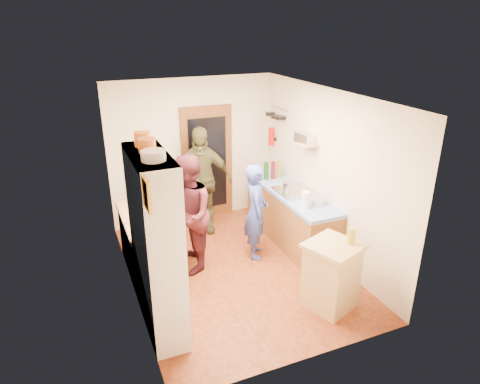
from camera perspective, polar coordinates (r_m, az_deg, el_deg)
floor at (r=6.56m, az=-0.61°, el=-10.32°), size 3.00×4.00×0.02m
ceiling at (r=5.61m, az=-0.73°, el=12.89°), size 3.00×4.00×0.02m
wall_back at (r=7.76m, az=-6.29°, el=5.45°), size 3.00×0.02×2.60m
wall_front at (r=4.35m, az=9.47°, el=-8.75°), size 3.00×0.02×2.60m
wall_left at (r=5.62m, az=-15.10°, el=-1.86°), size 0.02×4.00×2.60m
wall_right at (r=6.64m, az=11.51°, el=2.22°), size 0.02×4.00×2.60m
door_frame at (r=7.87m, az=-4.38°, el=3.85°), size 0.95×0.06×2.10m
door_glass at (r=7.84m, az=-4.30°, el=3.77°), size 0.70×0.02×1.70m
hutch_body at (r=5.02m, az=-11.10°, el=-7.05°), size 0.40×1.20×2.20m
hutch_top_shelf at (r=4.60m, az=-12.09°, el=4.80°), size 0.40×1.14×0.04m
plate_stack at (r=4.34m, az=-11.49°, el=4.79°), size 0.25×0.25×0.10m
orange_pot_a at (r=4.62m, az=-12.31°, el=6.10°), size 0.19×0.19×0.15m
orange_pot_b at (r=4.85m, az=-12.89°, el=6.88°), size 0.18×0.18×0.16m
left_counter_base at (r=6.44m, az=-12.20°, el=-7.06°), size 0.60×1.40×0.85m
left_counter_top at (r=6.23m, az=-12.53°, el=-3.44°), size 0.64×1.44×0.05m
toaster at (r=5.81m, az=-11.31°, el=-4.12°), size 0.26×0.20×0.17m
kettle at (r=6.03m, az=-12.78°, el=-3.16°), size 0.19×0.19×0.18m
orange_bowl at (r=6.41m, az=-12.25°, el=-1.99°), size 0.25×0.25×0.09m
chopping_board at (r=6.76m, az=-13.35°, el=-1.11°), size 0.35×0.30×0.02m
right_counter_base at (r=7.21m, az=6.74°, el=-3.41°), size 0.60×2.20×0.84m
right_counter_top at (r=7.03m, az=6.90°, el=-0.10°), size 0.62×2.22×0.06m
hob at (r=6.95m, az=7.22°, el=0.07°), size 0.55×0.58×0.04m
pot_on_hob at (r=6.97m, az=6.53°, el=0.89°), size 0.19×0.19×0.12m
bottle_a at (r=7.43m, az=3.51°, el=2.83°), size 0.09×0.09×0.32m
bottle_b at (r=7.48m, az=4.44°, el=2.90°), size 0.08×0.08×0.31m
bottle_c at (r=7.56m, az=5.24°, el=3.04°), size 0.08×0.08×0.30m
paper_towel at (r=6.37m, az=8.72°, el=-1.08°), size 0.14×0.14×0.26m
mixing_bowl at (r=6.58m, az=10.24°, el=-1.19°), size 0.29×0.29×0.09m
island_base at (r=5.71m, az=12.04°, el=-11.06°), size 0.71×0.71×0.86m
island_top at (r=5.48m, az=12.42°, el=-7.07°), size 0.80×0.80×0.05m
cutting_board at (r=5.46m, az=11.69°, el=-6.99°), size 0.43×0.39×0.02m
oil_jar at (r=5.50m, az=14.63°, el=-5.64°), size 0.14×0.14×0.21m
pan_rail at (r=7.68m, az=5.24°, el=11.08°), size 0.02×0.65×0.02m
pan_hang_a at (r=7.52m, az=5.42°, el=9.84°), size 0.18×0.18×0.05m
pan_hang_b at (r=7.70m, az=4.71°, el=9.99°), size 0.16×0.16×0.05m
pan_hang_c at (r=7.87m, az=4.04°, el=10.36°), size 0.17×0.17×0.05m
wall_shelf at (r=6.80m, az=8.68°, el=6.45°), size 0.26×0.42×0.03m
radio at (r=6.78m, az=8.73°, el=7.18°), size 0.28×0.34×0.15m
ext_bracket at (r=7.97m, az=4.57°, el=7.08°), size 0.06×0.10×0.04m
fire_extinguisher at (r=7.93m, az=4.19°, el=7.39°), size 0.11×0.11×0.32m
picture_frame at (r=3.91m, az=-12.32°, el=-0.34°), size 0.03×0.25×0.30m
person_hob at (r=6.56m, az=2.41°, el=-2.68°), size 0.53×0.64×1.52m
person_left at (r=6.26m, az=-6.76°, el=-2.85°), size 0.80×0.96×1.77m
person_back at (r=7.33m, az=-5.24°, el=1.54°), size 1.19×0.76×1.88m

